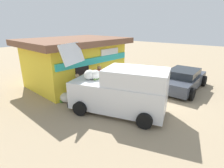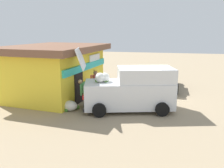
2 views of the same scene
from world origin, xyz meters
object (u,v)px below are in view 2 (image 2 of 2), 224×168
parked_sedan (162,80)px  vendor_standing (96,83)px  storefront_bar (56,70)px  unloaded_banana_pile (70,106)px  delivery_van (132,89)px  paint_bucket (100,88)px  customer_bending (86,91)px

parked_sedan → vendor_standing: bearing=137.7°
vendor_standing → storefront_bar: bearing=76.4°
storefront_bar → unloaded_banana_pile: bearing=-142.3°
parked_sedan → vendor_standing: vendor_standing is taller
delivery_van → parked_sedan: (4.82, -1.34, -0.43)m
paint_bucket → delivery_van: bearing=-142.3°
vendor_standing → unloaded_banana_pile: bearing=157.0°
storefront_bar → paint_bucket: bearing=-53.2°
delivery_van → unloaded_banana_pile: (-0.79, 2.90, -0.81)m
parked_sedan → customer_bending: 6.19m
delivery_van → customer_bending: size_ratio=3.34×
customer_bending → unloaded_banana_pile: bearing=131.8°
storefront_bar → customer_bending: size_ratio=4.66×
delivery_van → parked_sedan: bearing=-15.5°
parked_sedan → paint_bucket: size_ratio=10.97×
delivery_van → paint_bucket: 4.25m
paint_bucket → unloaded_banana_pile: bearing=175.1°
customer_bending → paint_bucket: 3.59m
parked_sedan → vendor_standing: (-3.83, 3.48, 0.41)m
paint_bucket → storefront_bar: bearing=126.8°
vendor_standing → delivery_van: bearing=-115.0°
vendor_standing → parked_sedan: bearing=-42.3°
delivery_van → storefront_bar: bearing=71.1°
storefront_bar → parked_sedan: (3.19, -6.11, -0.95)m
vendor_standing → paint_bucket: vendor_standing is taller
storefront_bar → paint_bucket: size_ratio=17.59×
storefront_bar → customer_bending: (-1.85, -2.52, -0.67)m
vendor_standing → unloaded_banana_pile: size_ratio=1.95×
storefront_bar → customer_bending: bearing=-126.3°
delivery_van → paint_bucket: bearing=37.7°
storefront_bar → parked_sedan: 6.96m
storefront_bar → customer_bending: 3.19m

